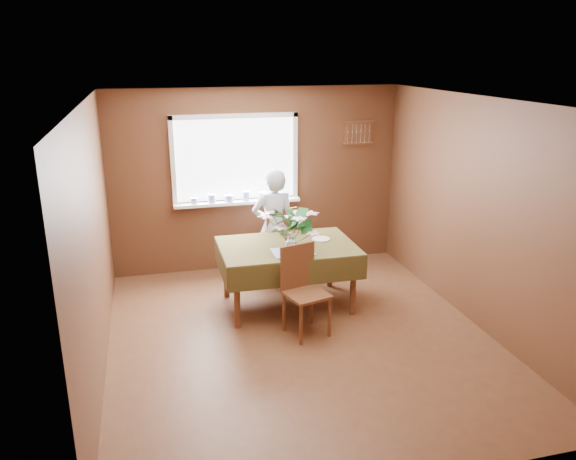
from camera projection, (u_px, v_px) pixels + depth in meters
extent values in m
plane|color=brown|center=(301.00, 338.00, 6.04)|extent=(4.50, 4.50, 0.00)
plane|color=white|center=(303.00, 101.00, 5.27)|extent=(4.50, 4.50, 0.00)
plane|color=brown|center=(257.00, 180.00, 7.73)|extent=(4.00, 0.00, 4.00)
plane|color=brown|center=(397.00, 329.00, 3.58)|extent=(4.00, 0.00, 4.00)
plane|color=brown|center=(93.00, 243.00, 5.18)|extent=(0.00, 4.50, 4.50)
plane|color=brown|center=(477.00, 214.00, 6.13)|extent=(0.00, 4.50, 4.50)
cube|color=white|center=(235.00, 160.00, 7.55)|extent=(1.60, 0.01, 1.10)
cube|color=white|center=(234.00, 116.00, 7.36)|extent=(1.72, 0.06, 0.06)
cube|color=white|center=(237.00, 201.00, 7.72)|extent=(1.72, 0.06, 0.06)
cube|color=white|center=(173.00, 163.00, 7.34)|extent=(0.06, 0.06, 1.22)
cube|color=white|center=(295.00, 157.00, 7.74)|extent=(0.06, 0.06, 1.22)
cube|color=white|center=(237.00, 202.00, 7.65)|extent=(1.72, 0.20, 0.04)
cylinder|color=white|center=(194.00, 201.00, 7.47)|extent=(0.09, 0.09, 0.08)
cylinder|color=white|center=(212.00, 198.00, 7.52)|extent=(0.11, 0.11, 0.12)
cylinder|color=white|center=(229.00, 198.00, 7.58)|extent=(0.12, 0.12, 0.09)
cylinder|color=white|center=(246.00, 196.00, 7.63)|extent=(0.10, 0.10, 0.13)
cylinder|color=white|center=(263.00, 196.00, 7.69)|extent=(0.11, 0.11, 0.10)
cylinder|color=white|center=(280.00, 195.00, 7.75)|extent=(0.09, 0.09, 0.08)
cube|color=brown|center=(358.00, 133.00, 7.87)|extent=(0.40, 0.03, 0.30)
cube|color=brown|center=(359.00, 122.00, 7.81)|extent=(0.44, 0.04, 0.03)
cube|color=brown|center=(358.00, 144.00, 7.90)|extent=(0.44, 0.04, 0.03)
cylinder|color=brown|center=(237.00, 298.00, 6.16)|extent=(0.07, 0.07, 0.72)
cylinder|color=brown|center=(353.00, 286.00, 6.48)|extent=(0.07, 0.07, 0.72)
cylinder|color=brown|center=(226.00, 270.00, 6.95)|extent=(0.07, 0.07, 0.72)
cylinder|color=brown|center=(330.00, 260.00, 7.26)|extent=(0.07, 0.07, 0.72)
cube|color=brown|center=(287.00, 248.00, 6.60)|extent=(1.52, 1.02, 0.04)
cube|color=#382F14|center=(287.00, 246.00, 6.59)|extent=(1.59, 1.08, 0.01)
cube|color=#382F14|center=(299.00, 274.00, 6.14)|extent=(1.58, 0.02, 0.28)
cube|color=#382F14|center=(277.00, 243.00, 7.13)|extent=(1.58, 0.02, 0.28)
cube|color=#382F14|center=(221.00, 263.00, 6.45)|extent=(0.02, 1.07, 0.28)
cube|color=#382F14|center=(350.00, 252.00, 6.82)|extent=(0.02, 1.07, 0.28)
cube|color=#5171E6|center=(293.00, 252.00, 6.35)|extent=(0.46, 0.34, 0.01)
cylinder|color=brown|center=(283.00, 254.00, 7.85)|extent=(0.04, 0.04, 0.46)
cylinder|color=brown|center=(258.00, 258.00, 7.70)|extent=(0.04, 0.04, 0.46)
cylinder|color=brown|center=(294.00, 263.00, 7.53)|extent=(0.04, 0.04, 0.46)
cylinder|color=brown|center=(269.00, 267.00, 7.38)|extent=(0.04, 0.04, 0.46)
cube|color=brown|center=(276.00, 243.00, 7.54)|extent=(0.51, 0.51, 0.03)
cube|color=brown|center=(282.00, 228.00, 7.28)|extent=(0.43, 0.11, 0.52)
cylinder|color=brown|center=(301.00, 325.00, 5.83)|extent=(0.04, 0.04, 0.45)
cylinder|color=brown|center=(329.00, 317.00, 6.01)|extent=(0.04, 0.04, 0.45)
cylinder|color=brown|center=(284.00, 312.00, 6.13)|extent=(0.04, 0.04, 0.45)
cylinder|color=brown|center=(311.00, 305.00, 6.30)|extent=(0.04, 0.04, 0.45)
cube|color=brown|center=(307.00, 295.00, 5.99)|extent=(0.52, 0.52, 0.03)
cube|color=brown|center=(297.00, 266.00, 6.07)|extent=(0.41, 0.14, 0.50)
imported|color=white|center=(274.00, 227.00, 7.26)|extent=(0.57, 0.38, 1.54)
cylinder|color=white|center=(290.00, 246.00, 6.34)|extent=(0.11, 0.11, 0.14)
cylinder|color=#33662D|center=(290.00, 237.00, 6.30)|extent=(0.06, 0.06, 0.10)
cylinder|color=white|center=(321.00, 239.00, 6.78)|extent=(0.24, 0.24, 0.01)
cube|color=silver|center=(305.00, 248.00, 6.46)|extent=(0.02, 0.24, 0.00)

